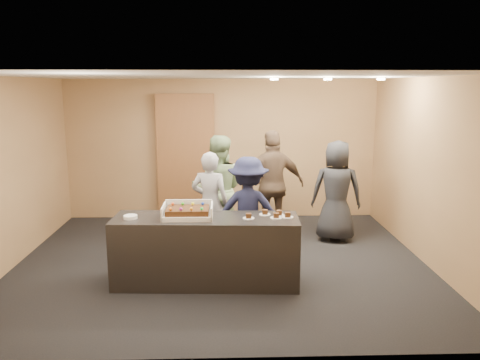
{
  "coord_description": "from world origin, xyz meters",
  "views": [
    {
      "loc": [
        0.06,
        -6.57,
        2.56
      ],
      "look_at": [
        0.27,
        0.0,
        1.24
      ],
      "focal_mm": 35.0,
      "sensor_mm": 36.0,
      "label": 1
    }
  ],
  "objects_px": {
    "person_sage_man": "(218,190)",
    "serving_counter": "(206,250)",
    "sheet_cake": "(188,210)",
    "person_server_grey": "(210,203)",
    "storage_cabinet": "(186,157)",
    "person_brown_extra": "(273,185)",
    "cake_box": "(188,214)",
    "person_dark_suit": "(336,191)",
    "plate_stack": "(130,217)",
    "person_navy_man": "(248,211)"
  },
  "relations": [
    {
      "from": "serving_counter",
      "to": "person_sage_man",
      "type": "relative_size",
      "value": 1.34
    },
    {
      "from": "person_sage_man",
      "to": "person_dark_suit",
      "type": "bearing_deg",
      "value": -176.78
    },
    {
      "from": "person_sage_man",
      "to": "person_navy_man",
      "type": "relative_size",
      "value": 1.14
    },
    {
      "from": "person_sage_man",
      "to": "serving_counter",
      "type": "bearing_deg",
      "value": 86.85
    },
    {
      "from": "serving_counter",
      "to": "person_server_grey",
      "type": "xyz_separation_m",
      "value": [
        0.02,
        1.13,
        0.35
      ]
    },
    {
      "from": "storage_cabinet",
      "to": "cake_box",
      "type": "bearing_deg",
      "value": -85.07
    },
    {
      "from": "sheet_cake",
      "to": "person_sage_man",
      "type": "bearing_deg",
      "value": 77.61
    },
    {
      "from": "sheet_cake",
      "to": "person_brown_extra",
      "type": "height_order",
      "value": "person_brown_extra"
    },
    {
      "from": "serving_counter",
      "to": "storage_cabinet",
      "type": "relative_size",
      "value": 0.99
    },
    {
      "from": "person_navy_man",
      "to": "person_brown_extra",
      "type": "distance_m",
      "value": 1.23
    },
    {
      "from": "cake_box",
      "to": "person_dark_suit",
      "type": "distance_m",
      "value": 2.89
    },
    {
      "from": "storage_cabinet",
      "to": "person_brown_extra",
      "type": "xyz_separation_m",
      "value": [
        1.56,
        -1.28,
        -0.29
      ]
    },
    {
      "from": "plate_stack",
      "to": "person_navy_man",
      "type": "bearing_deg",
      "value": 26.13
    },
    {
      "from": "sheet_cake",
      "to": "person_dark_suit",
      "type": "relative_size",
      "value": 0.32
    },
    {
      "from": "person_brown_extra",
      "to": "person_dark_suit",
      "type": "distance_m",
      "value": 1.06
    },
    {
      "from": "cake_box",
      "to": "person_navy_man",
      "type": "height_order",
      "value": "person_navy_man"
    },
    {
      "from": "person_navy_man",
      "to": "person_brown_extra",
      "type": "xyz_separation_m",
      "value": [
        0.48,
        1.13,
        0.14
      ]
    },
    {
      "from": "sheet_cake",
      "to": "plate_stack",
      "type": "xyz_separation_m",
      "value": [
        -0.73,
        -0.03,
        -0.08
      ]
    },
    {
      "from": "person_brown_extra",
      "to": "person_dark_suit",
      "type": "xyz_separation_m",
      "value": [
        1.05,
        -0.14,
        -0.08
      ]
    },
    {
      "from": "sheet_cake",
      "to": "person_server_grey",
      "type": "xyz_separation_m",
      "value": [
        0.25,
        1.13,
        -0.2
      ]
    },
    {
      "from": "serving_counter",
      "to": "person_server_grey",
      "type": "distance_m",
      "value": 1.18
    },
    {
      "from": "person_server_grey",
      "to": "person_navy_man",
      "type": "height_order",
      "value": "person_server_grey"
    },
    {
      "from": "storage_cabinet",
      "to": "person_brown_extra",
      "type": "bearing_deg",
      "value": -39.4
    },
    {
      "from": "person_dark_suit",
      "to": "sheet_cake",
      "type": "bearing_deg",
      "value": 46.84
    },
    {
      "from": "storage_cabinet",
      "to": "person_brown_extra",
      "type": "distance_m",
      "value": 2.04
    },
    {
      "from": "person_brown_extra",
      "to": "person_navy_man",
      "type": "bearing_deg",
      "value": 55.22
    },
    {
      "from": "sheet_cake",
      "to": "cake_box",
      "type": "bearing_deg",
      "value": 89.14
    },
    {
      "from": "sheet_cake",
      "to": "person_server_grey",
      "type": "relative_size",
      "value": 0.34
    },
    {
      "from": "person_dark_suit",
      "to": "cake_box",
      "type": "bearing_deg",
      "value": 46.47
    },
    {
      "from": "storage_cabinet",
      "to": "sheet_cake",
      "type": "relative_size",
      "value": 4.46
    },
    {
      "from": "cake_box",
      "to": "person_server_grey",
      "type": "xyz_separation_m",
      "value": [
        0.25,
        1.11,
        -0.14
      ]
    },
    {
      "from": "plate_stack",
      "to": "person_brown_extra",
      "type": "distance_m",
      "value": 2.77
    },
    {
      "from": "person_sage_man",
      "to": "person_brown_extra",
      "type": "height_order",
      "value": "person_brown_extra"
    },
    {
      "from": "serving_counter",
      "to": "person_navy_man",
      "type": "distance_m",
      "value": 1.0
    },
    {
      "from": "person_sage_man",
      "to": "person_navy_man",
      "type": "bearing_deg",
      "value": 117.58
    },
    {
      "from": "plate_stack",
      "to": "person_server_grey",
      "type": "xyz_separation_m",
      "value": [
        0.98,
        1.16,
        -0.12
      ]
    },
    {
      "from": "serving_counter",
      "to": "person_brown_extra",
      "type": "xyz_separation_m",
      "value": [
        1.07,
        1.86,
        0.48
      ]
    },
    {
      "from": "storage_cabinet",
      "to": "person_sage_man",
      "type": "height_order",
      "value": "storage_cabinet"
    },
    {
      "from": "cake_box",
      "to": "person_server_grey",
      "type": "distance_m",
      "value": 1.15
    },
    {
      "from": "person_navy_man",
      "to": "cake_box",
      "type": "bearing_deg",
      "value": 45.21
    },
    {
      "from": "person_sage_man",
      "to": "person_dark_suit",
      "type": "height_order",
      "value": "person_sage_man"
    },
    {
      "from": "sheet_cake",
      "to": "person_server_grey",
      "type": "distance_m",
      "value": 1.18
    },
    {
      "from": "plate_stack",
      "to": "person_dark_suit",
      "type": "relative_size",
      "value": 0.1
    },
    {
      "from": "serving_counter",
      "to": "cake_box",
      "type": "height_order",
      "value": "cake_box"
    },
    {
      "from": "person_brown_extra",
      "to": "person_dark_suit",
      "type": "height_order",
      "value": "person_brown_extra"
    },
    {
      "from": "plate_stack",
      "to": "person_brown_extra",
      "type": "bearing_deg",
      "value": 42.95
    },
    {
      "from": "person_navy_man",
      "to": "person_dark_suit",
      "type": "distance_m",
      "value": 1.82
    },
    {
      "from": "plate_stack",
      "to": "person_brown_extra",
      "type": "xyz_separation_m",
      "value": [
        2.02,
        1.88,
        0.0
      ]
    },
    {
      "from": "sheet_cake",
      "to": "plate_stack",
      "type": "distance_m",
      "value": 0.74
    },
    {
      "from": "person_navy_man",
      "to": "person_dark_suit",
      "type": "xyz_separation_m",
      "value": [
        1.53,
        0.98,
        0.06
      ]
    }
  ]
}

